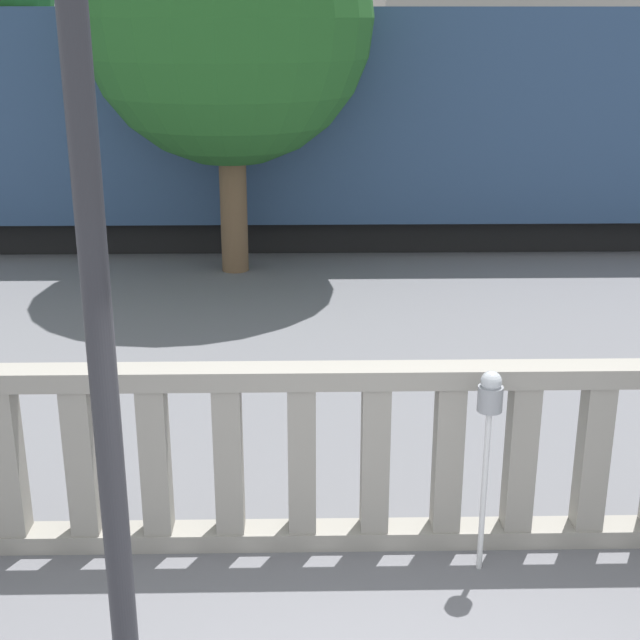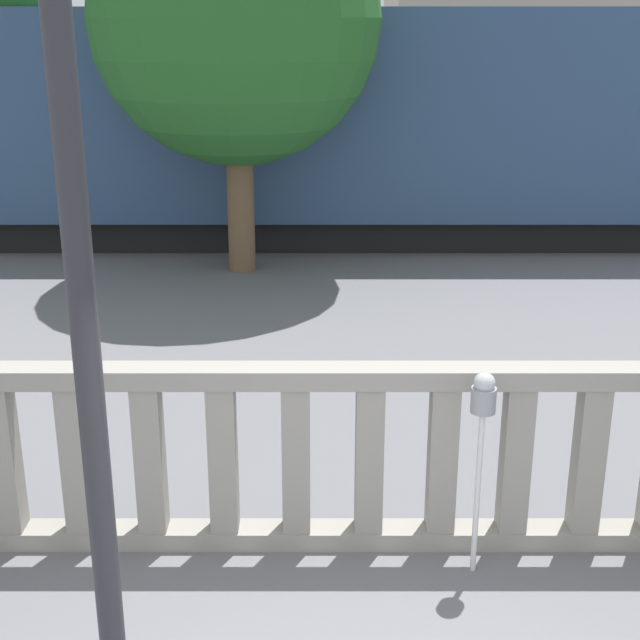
{
  "view_description": "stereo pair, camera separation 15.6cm",
  "coord_description": "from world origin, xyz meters",
  "px_view_note": "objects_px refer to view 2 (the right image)",
  "views": [
    {
      "loc": [
        -0.51,
        -3.3,
        3.73
      ],
      "look_at": [
        -0.38,
        3.48,
        1.43
      ],
      "focal_mm": 50.0,
      "sensor_mm": 36.0,
      "label": 1
    },
    {
      "loc": [
        -0.36,
        -3.3,
        3.73
      ],
      "look_at": [
        -0.38,
        3.48,
        1.43
      ],
      "focal_mm": 50.0,
      "sensor_mm": 36.0,
      "label": 2
    }
  ],
  "objects_px": {
    "lamppost": "(74,172)",
    "train_near": "(312,122)",
    "parking_meter": "(485,414)",
    "tree_right": "(239,19)"
  },
  "relations": [
    {
      "from": "parking_meter",
      "to": "tree_right",
      "type": "xyz_separation_m",
      "value": [
        -2.3,
        8.0,
        2.51
      ]
    },
    {
      "from": "train_near",
      "to": "tree_right",
      "type": "distance_m",
      "value": 2.96
    },
    {
      "from": "lamppost",
      "to": "parking_meter",
      "type": "relative_size",
      "value": 3.99
    },
    {
      "from": "lamppost",
      "to": "train_near",
      "type": "xyz_separation_m",
      "value": [
        0.95,
        11.6,
        -1.03
      ]
    },
    {
      "from": "lamppost",
      "to": "parking_meter",
      "type": "bearing_deg",
      "value": 32.15
    },
    {
      "from": "lamppost",
      "to": "tree_right",
      "type": "xyz_separation_m",
      "value": [
        -0.08,
        9.39,
        0.66
      ]
    },
    {
      "from": "lamppost",
      "to": "parking_meter",
      "type": "height_order",
      "value": "lamppost"
    },
    {
      "from": "lamppost",
      "to": "train_near",
      "type": "bearing_deg",
      "value": 85.34
    },
    {
      "from": "lamppost",
      "to": "train_near",
      "type": "distance_m",
      "value": 11.68
    },
    {
      "from": "parking_meter",
      "to": "train_near",
      "type": "bearing_deg",
      "value": 97.14
    }
  ]
}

